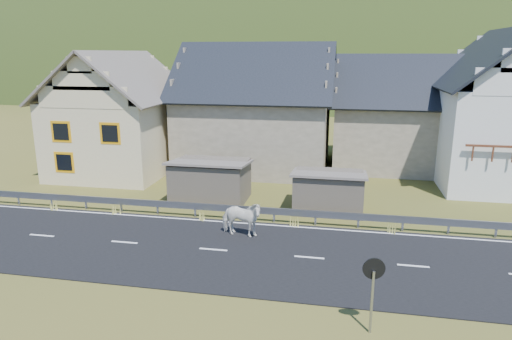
# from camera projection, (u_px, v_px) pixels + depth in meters

# --- Properties ---
(ground) EXTENTS (160.00, 160.00, 0.00)m
(ground) POSITION_uv_depth(u_px,v_px,m) (213.00, 250.00, 19.04)
(ground) COLOR #3E4619
(ground) RESTS_ON ground
(road) EXTENTS (60.00, 7.00, 0.04)m
(road) POSITION_uv_depth(u_px,v_px,m) (213.00, 250.00, 19.04)
(road) COLOR black
(road) RESTS_ON ground
(lane_markings) EXTENTS (60.00, 6.60, 0.01)m
(lane_markings) POSITION_uv_depth(u_px,v_px,m) (213.00, 249.00, 19.03)
(lane_markings) COLOR silver
(lane_markings) RESTS_ON road
(guardrail) EXTENTS (28.10, 0.09, 0.75)m
(guardrail) POSITION_uv_depth(u_px,v_px,m) (234.00, 209.00, 22.41)
(guardrail) COLOR #93969B
(guardrail) RESTS_ON ground
(shed_left) EXTENTS (4.30, 3.30, 2.40)m
(shed_left) POSITION_uv_depth(u_px,v_px,m) (211.00, 181.00, 25.32)
(shed_left) COLOR #665C4E
(shed_left) RESTS_ON ground
(shed_right) EXTENTS (3.80, 2.90, 2.20)m
(shed_right) POSITION_uv_depth(u_px,v_px,m) (328.00, 192.00, 23.68)
(shed_right) COLOR #665C4E
(shed_right) RESTS_ON ground
(house_cream) EXTENTS (7.80, 9.80, 8.30)m
(house_cream) POSITION_uv_depth(u_px,v_px,m) (120.00, 108.00, 31.20)
(house_cream) COLOR beige
(house_cream) RESTS_ON ground
(house_stone_a) EXTENTS (10.80, 9.80, 8.90)m
(house_stone_a) POSITION_uv_depth(u_px,v_px,m) (257.00, 102.00, 32.34)
(house_stone_a) COLOR tan
(house_stone_a) RESTS_ON ground
(house_stone_b) EXTENTS (9.80, 8.80, 8.10)m
(house_stone_b) POSITION_uv_depth(u_px,v_px,m) (400.00, 107.00, 32.51)
(house_stone_b) COLOR tan
(house_stone_b) RESTS_ON ground
(house_white) EXTENTS (8.80, 10.80, 9.70)m
(house_white) POSITION_uv_depth(u_px,v_px,m) (506.00, 102.00, 28.35)
(house_white) COLOR silver
(house_white) RESTS_ON ground
(mountain) EXTENTS (440.00, 280.00, 260.00)m
(mountain) POSITION_uv_depth(u_px,v_px,m) (343.00, 120.00, 194.28)
(mountain) COLOR #1C3710
(mountain) RESTS_ON ground
(conifer_patch) EXTENTS (76.00, 50.00, 28.00)m
(conifer_patch) POSITION_uv_depth(u_px,v_px,m) (136.00, 60.00, 132.21)
(conifer_patch) COLOR black
(conifer_patch) RESTS_ON ground
(horse) EXTENTS (1.20, 2.10, 1.67)m
(horse) POSITION_uv_depth(u_px,v_px,m) (241.00, 218.00, 20.23)
(horse) COLOR white
(horse) RESTS_ON road
(traffic_mirror) EXTENTS (0.65, 0.22, 2.35)m
(traffic_mirror) POSITION_uv_depth(u_px,v_px,m) (373.00, 278.00, 13.09)
(traffic_mirror) COLOR #93969B
(traffic_mirror) RESTS_ON ground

